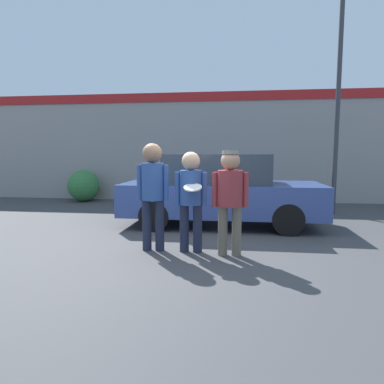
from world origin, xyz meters
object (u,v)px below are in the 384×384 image
(parked_car_near, at_px, (220,191))
(shrub, at_px, (84,186))
(person_middle_with_frisbee, at_px, (191,193))
(street_lamp, at_px, (347,74))
(person_right, at_px, (230,193))
(person_left, at_px, (153,186))

(parked_car_near, xyz_separation_m, shrub, (-4.79, 3.31, -0.26))
(parked_car_near, bearing_deg, person_middle_with_frisbee, -99.66)
(person_middle_with_frisbee, xyz_separation_m, street_lamp, (3.54, 4.14, 2.68))
(person_middle_with_frisbee, height_order, shrub, person_middle_with_frisbee)
(parked_car_near, relative_size, street_lamp, 0.73)
(person_right, xyz_separation_m, parked_car_near, (-0.26, 2.30, -0.22))
(parked_car_near, xyz_separation_m, street_lamp, (3.17, 1.95, 2.87))
(person_middle_with_frisbee, distance_m, shrub, 7.07)
(street_lamp, bearing_deg, parked_car_near, -148.32)
(person_middle_with_frisbee, relative_size, parked_car_near, 0.38)
(person_left, bearing_deg, shrub, 124.56)
(person_left, xyz_separation_m, person_middle_with_frisbee, (0.64, -0.01, -0.10))
(street_lamp, bearing_deg, person_left, -135.31)
(person_middle_with_frisbee, distance_m, person_right, 0.64)
(person_left, height_order, parked_car_near, person_left)
(person_left, distance_m, person_right, 1.28)
(person_left, relative_size, person_middle_with_frisbee, 1.08)
(person_right, relative_size, parked_car_near, 0.38)
(person_left, xyz_separation_m, person_right, (1.27, -0.12, -0.07))
(person_middle_with_frisbee, distance_m, street_lamp, 6.07)
(person_right, relative_size, shrub, 1.58)
(shrub, bearing_deg, parked_car_near, -34.68)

